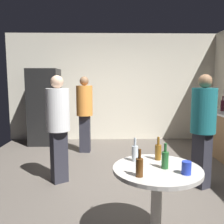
% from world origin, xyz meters
% --- Properties ---
extents(ground_plane, '(5.20, 5.20, 0.10)m').
position_xyz_m(ground_plane, '(0.00, 0.00, -0.05)').
color(ground_plane, '#5B544C').
extents(wall_back, '(5.32, 0.06, 2.70)m').
position_xyz_m(wall_back, '(0.00, 2.63, 1.35)').
color(wall_back, silver).
rests_on(wall_back, ground_plane).
extents(refrigerator, '(0.70, 0.68, 1.80)m').
position_xyz_m(refrigerator, '(-1.64, 2.20, 0.90)').
color(refrigerator, black).
rests_on(refrigerator, ground_plane).
extents(wine_bottle_on_counter, '(0.08, 0.08, 0.31)m').
position_xyz_m(wine_bottle_on_counter, '(2.23, 1.29, 1.02)').
color(wine_bottle_on_counter, '#3F141E').
rests_on(wine_bottle_on_counter, kitchen_counter).
extents(foreground_table, '(0.80, 0.80, 0.73)m').
position_xyz_m(foreground_table, '(0.30, -1.50, 0.63)').
color(foreground_table, beige).
rests_on(foreground_table, ground_plane).
extents(beer_bottle_amber, '(0.06, 0.06, 0.23)m').
position_xyz_m(beer_bottle_amber, '(0.35, -1.27, 0.82)').
color(beer_bottle_amber, '#8C5919').
rests_on(beer_bottle_amber, foreground_table).
extents(beer_bottle_brown, '(0.06, 0.06, 0.23)m').
position_xyz_m(beer_bottle_brown, '(0.11, -1.69, 0.82)').
color(beer_bottle_brown, '#593314').
rests_on(beer_bottle_brown, foreground_table).
extents(beer_bottle_green, '(0.06, 0.06, 0.23)m').
position_xyz_m(beer_bottle_green, '(0.36, -1.51, 0.82)').
color(beer_bottle_green, '#26662D').
rests_on(beer_bottle_green, foreground_table).
extents(beer_bottle_clear, '(0.06, 0.06, 0.23)m').
position_xyz_m(beer_bottle_clear, '(0.12, -1.31, 0.82)').
color(beer_bottle_clear, silver).
rests_on(beer_bottle_clear, foreground_table).
extents(plastic_cup_blue, '(0.08, 0.08, 0.11)m').
position_xyz_m(plastic_cup_blue, '(0.51, -1.65, 0.79)').
color(plastic_cup_blue, blue).
rests_on(plastic_cup_blue, foreground_table).
extents(person_in_orange_shirt, '(0.36, 0.36, 1.61)m').
position_xyz_m(person_in_orange_shirt, '(-0.62, 1.47, 0.94)').
color(person_in_orange_shirt, '#2D2D38').
rests_on(person_in_orange_shirt, ground_plane).
extents(person_in_teal_shirt, '(0.46, 0.46, 1.60)m').
position_xyz_m(person_in_teal_shirt, '(1.19, -0.29, 0.94)').
color(person_in_teal_shirt, '#2D2D38').
rests_on(person_in_teal_shirt, ground_plane).
extents(person_in_white_shirt, '(0.47, 0.47, 1.59)m').
position_xyz_m(person_in_white_shirt, '(-0.87, -0.08, 0.93)').
color(person_in_white_shirt, '#2D2D38').
rests_on(person_in_white_shirt, ground_plane).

